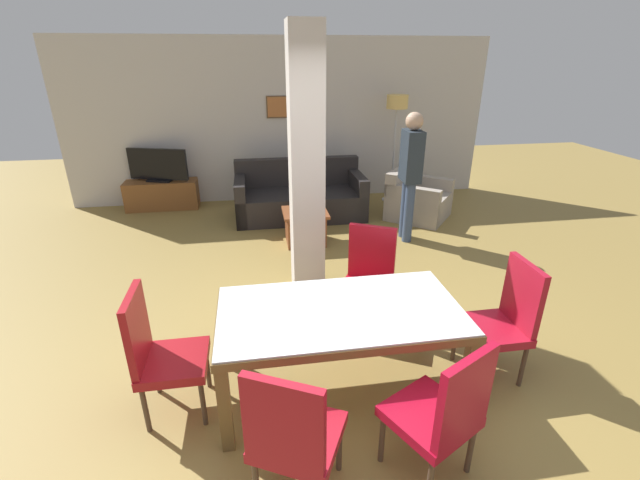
% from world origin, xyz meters
% --- Properties ---
extents(ground_plane, '(18.00, 18.00, 0.00)m').
position_xyz_m(ground_plane, '(0.00, 0.00, 0.00)').
color(ground_plane, olive).
extents(back_wall, '(7.20, 0.09, 2.70)m').
position_xyz_m(back_wall, '(-0.00, 4.98, 1.35)').
color(back_wall, beige).
rests_on(back_wall, ground_plane).
extents(divider_pillar, '(0.33, 0.36, 2.70)m').
position_xyz_m(divider_pillar, '(-0.02, 1.65, 1.35)').
color(divider_pillar, beige).
rests_on(divider_pillar, ground_plane).
extents(dining_table, '(1.76, 0.93, 0.73)m').
position_xyz_m(dining_table, '(0.00, 0.00, 0.59)').
color(dining_table, brown).
rests_on(dining_table, ground_plane).
extents(dining_chair_head_right, '(0.46, 0.46, 0.98)m').
position_xyz_m(dining_chair_head_right, '(1.31, 0.00, 0.52)').
color(dining_chair_head_right, maroon).
rests_on(dining_chair_head_right, ground_plane).
extents(dining_chair_head_left, '(0.46, 0.46, 0.98)m').
position_xyz_m(dining_chair_head_left, '(-1.27, 0.00, 0.52)').
color(dining_chair_head_left, maroon).
rests_on(dining_chair_head_left, ground_plane).
extents(dining_chair_near_right, '(0.62, 0.62, 0.98)m').
position_xyz_m(dining_chair_near_right, '(0.43, -0.83, 0.52)').
color(dining_chair_near_right, maroon).
rests_on(dining_chair_near_right, ground_plane).
extents(dining_chair_far_right, '(0.62, 0.62, 0.98)m').
position_xyz_m(dining_chair_far_right, '(0.43, 0.81, 0.52)').
color(dining_chair_far_right, maroon).
rests_on(dining_chair_far_right, ground_plane).
extents(dining_chair_near_left, '(0.62, 0.62, 0.98)m').
position_xyz_m(dining_chair_near_left, '(-0.43, -0.85, 0.52)').
color(dining_chair_near_left, maroon).
rests_on(dining_chair_near_left, ground_plane).
extents(sofa, '(2.01, 0.94, 0.87)m').
position_xyz_m(sofa, '(0.17, 3.97, 0.29)').
color(sofa, black).
rests_on(sofa, ground_plane).
extents(armchair, '(1.20, 1.20, 0.75)m').
position_xyz_m(armchair, '(1.99, 3.60, 0.27)').
color(armchair, '#A4998C').
rests_on(armchair, ground_plane).
extents(coffee_table, '(0.60, 0.55, 0.46)m').
position_xyz_m(coffee_table, '(0.11, 2.87, 0.24)').
color(coffee_table, brown).
rests_on(coffee_table, ground_plane).
extents(bottle, '(0.06, 0.06, 0.26)m').
position_xyz_m(bottle, '(-0.04, 2.93, 0.56)').
color(bottle, '#194C23').
rests_on(bottle, coffee_table).
extents(tv_stand, '(1.17, 0.40, 0.47)m').
position_xyz_m(tv_stand, '(-2.08, 4.70, 0.24)').
color(tv_stand, brown).
rests_on(tv_stand, ground_plane).
extents(tv_screen, '(0.97, 0.35, 0.54)m').
position_xyz_m(tv_screen, '(-2.08, 4.70, 0.74)').
color(tv_screen, black).
rests_on(tv_screen, tv_stand).
extents(floor_lamp, '(0.35, 0.35, 1.81)m').
position_xyz_m(floor_lamp, '(1.87, 4.50, 1.53)').
color(floor_lamp, '#B7B7BC').
rests_on(floor_lamp, ground_plane).
extents(standing_person, '(0.24, 0.39, 1.74)m').
position_xyz_m(standing_person, '(1.53, 2.78, 1.01)').
color(standing_person, '#364666').
rests_on(standing_person, ground_plane).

